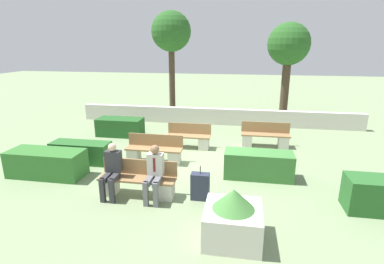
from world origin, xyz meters
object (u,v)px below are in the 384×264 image
Objects in this scene: person_seated_man at (154,170)px; suitcase at (200,186)px; tree_center_left at (289,46)px; tree_leftmost at (171,34)px; bench_back at (265,137)px; bench_right_side at (154,152)px; bench_left_side at (189,139)px; planter_corner_left at (233,218)px; bench_front at (138,182)px; person_seated_woman at (112,168)px.

suitcase is at bearing 10.02° from person_seated_man.
suitcase is 9.96m from tree_center_left.
tree_leftmost reaches higher than person_seated_man.
bench_right_side is at bearing -153.50° from bench_back.
person_seated_man is 1.18m from suitcase.
person_seated_man is (0.71, -2.33, 0.42)m from bench_right_side.
planter_corner_left is (1.81, -5.17, 0.14)m from bench_left_side.
person_seated_man is 10.38m from tree_center_left.
bench_left_side is (0.60, 3.76, -0.01)m from bench_front.
tree_leftmost is (-3.56, 10.06, 3.70)m from planter_corner_left.
suitcase is at bearing -108.40° from tree_center_left.
person_seated_woman is at bearing -119.38° from tree_center_left.
tree_leftmost reaches higher than bench_right_side.
person_seated_woman is (-0.37, -2.34, 0.41)m from bench_right_side.
bench_back is at bearing 48.80° from person_seated_woman.
bench_front is at bearing -132.45° from bench_back.
bench_front reaches higher than suitcase.
tree_center_left is (3.94, 5.23, 3.23)m from bench_left_side.
person_seated_woman reaches higher than bench_front.
person_seated_man reaches higher than planter_corner_left.
person_seated_woman is 9.45m from tree_leftmost.
bench_back is at bearing 67.40° from suitcase.
bench_left_side is 1.19× the size of person_seated_woman.
person_seated_man is at bearing -79.48° from tree_leftmost.
bench_left_side and bench_right_side have the same top height.
bench_front is at bearing 163.77° from person_seated_man.
suitcase is at bearing 119.99° from planter_corner_left.
person_seated_man is at bearing -16.23° from bench_front.
bench_front is 3.81m from bench_left_side.
bench_front is at bearing 13.37° from person_seated_woman.
suitcase is (1.09, 0.19, -0.42)m from person_seated_man.
bench_left_side is at bearing -126.97° from tree_center_left.
person_seated_man is at bearing -87.14° from bench_left_side.
suitcase is at bearing 1.89° from bench_front.
bench_back is at bearing -104.21° from tree_center_left.
planter_corner_left is at bearing -104.39° from bench_back.
tree_leftmost is (-1.75, 4.89, 3.84)m from bench_left_side.
tree_leftmost is at bearing 97.57° from bench_front.
bench_front is 1.09× the size of bench_back.
bench_back is at bearing 52.50° from bench_front.
person_seated_woman is 1.24× the size of planter_corner_left.
person_seated_woman is 1.55× the size of suitcase.
planter_corner_left is at bearing -70.50° from tree_leftmost.
person_seated_woman reaches higher than bench_left_side.
person_seated_man is (0.48, -0.14, 0.42)m from bench_front.
tree_leftmost reaches higher than tree_center_left.
bench_left_side is 1.77m from bench_right_side.
tree_leftmost is at bearing 109.50° from planter_corner_left.
bench_right_side and bench_back have the same top height.
tree_leftmost is at bearing -176.57° from tree_center_left.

